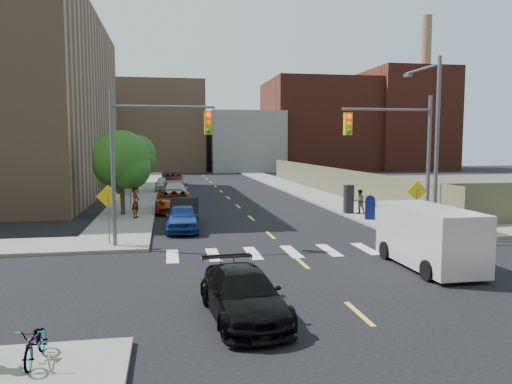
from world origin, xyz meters
name	(u,v)px	position (x,y,z in m)	size (l,w,h in m)	color
ground	(316,276)	(0.00, 0.00, 0.00)	(160.00, 160.00, 0.00)	black
sidewalk_nw	(145,184)	(-7.75, 41.50, 0.07)	(3.50, 73.00, 0.15)	gray
sidewalk_ne	(277,182)	(7.75, 41.50, 0.07)	(3.50, 73.00, 0.15)	gray
fence_north	(328,180)	(9.60, 28.00, 1.25)	(0.12, 44.00, 2.50)	#5B5F42
gravel_lot	(491,188)	(28.00, 30.00, 0.03)	(36.00, 42.00, 0.06)	#595447
bg_bldg_west	(63,136)	(-22.00, 70.00, 6.00)	(14.00, 18.00, 12.00)	#592319
bg_bldg_midwest	(162,127)	(-6.00, 72.00, 7.50)	(14.00, 16.00, 15.00)	#8C6B4C
bg_bldg_center	(243,142)	(8.00, 70.00, 5.00)	(12.00, 16.00, 10.00)	gray
bg_bldg_east	(317,125)	(22.00, 72.00, 8.00)	(18.00, 18.00, 16.00)	#592319
bg_bldg_fareast	(404,120)	(38.00, 70.00, 9.00)	(14.00, 16.00, 18.00)	#592319
smokestack	(425,93)	(42.00, 70.00, 14.00)	(1.80, 1.80, 28.00)	#8C6B4C
signal_nw	(148,147)	(-5.98, 6.00, 4.53)	(4.59, 0.30, 7.00)	#59595E
signal_ne	(400,147)	(5.98, 6.00, 4.53)	(4.59, 0.30, 7.00)	#59595E
streetlight_ne	(433,133)	(8.20, 6.90, 5.22)	(0.25, 3.70, 9.00)	#59595E
warn_sign_nw	(108,203)	(-7.80, 6.50, 1.99)	(1.06, 0.06, 2.83)	#59595E
warn_sign_ne	(417,197)	(7.20, 6.50, 1.99)	(1.06, 0.06, 2.83)	#59595E
warn_sign_midwest	(130,181)	(-7.80, 20.00, 1.99)	(1.06, 0.06, 2.83)	#59595E
tree_west_near	(122,163)	(-8.00, 16.05, 3.48)	(3.66, 3.64, 5.52)	#332114
tree_west_far	(136,157)	(-8.00, 31.05, 3.48)	(3.66, 3.64, 5.52)	#332114
parked_car_blue	(182,218)	(-4.40, 10.02, 0.73)	(1.72, 4.29, 1.46)	navy
parked_car_black	(185,211)	(-4.20, 12.28, 0.76)	(1.62, 4.64, 1.53)	black
parked_car_red	(174,201)	(-4.72, 17.85, 0.75)	(2.49, 5.41, 1.50)	maroon
parked_car_silver	(175,191)	(-4.59, 25.29, 0.74)	(2.08, 5.12, 1.49)	#ADB1B5
parked_car_white	(164,184)	(-5.50, 32.48, 0.73)	(1.74, 4.31, 1.47)	#BCBCBC
parked_car_maroon	(174,184)	(-4.56, 32.12, 0.73)	(1.55, 4.44, 1.46)	#3E0C0C
parked_car_grey	(173,179)	(-4.57, 40.72, 0.68)	(2.26, 4.91, 1.36)	black
black_sedan	(243,294)	(-3.20, -3.79, 0.66)	(1.84, 4.53, 1.31)	black
cargo_van	(427,235)	(4.50, 0.57, 1.22)	(2.15, 5.08, 2.32)	silver
mailbox	(370,208)	(6.78, 11.34, 0.85)	(0.71, 0.63, 1.45)	#0F145B
payphone	(349,199)	(6.47, 14.10, 1.07)	(0.55, 0.45, 1.85)	black
pedestrian_west	(136,203)	(-7.09, 14.32, 1.10)	(0.69, 0.45, 1.90)	gray
pedestrian_east	(359,201)	(7.15, 13.95, 0.92)	(0.75, 0.59, 1.55)	gray
bicycle	(36,343)	(-7.90, -6.00, 0.55)	(0.53, 1.53, 0.80)	gray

